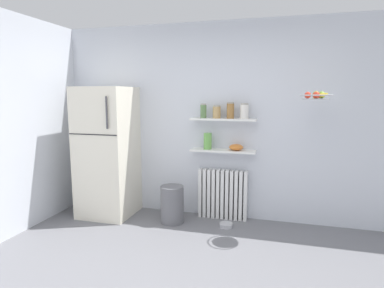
% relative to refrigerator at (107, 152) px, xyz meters
% --- Properties ---
extents(ground_plane, '(7.04, 7.04, 0.00)m').
position_rel_refrigerator_xyz_m(ground_plane, '(1.49, -1.16, -0.88)').
color(ground_plane, slate).
extents(back_wall, '(7.04, 0.10, 2.60)m').
position_rel_refrigerator_xyz_m(back_wall, '(1.49, 0.39, 0.42)').
color(back_wall, silver).
rests_on(back_wall, ground_plane).
extents(refrigerator, '(0.69, 0.72, 1.76)m').
position_rel_refrigerator_xyz_m(refrigerator, '(0.00, 0.00, 0.00)').
color(refrigerator, silver).
rests_on(refrigerator, ground_plane).
extents(radiator, '(0.65, 0.12, 0.67)m').
position_rel_refrigerator_xyz_m(radiator, '(1.56, 0.26, -0.55)').
color(radiator, white).
rests_on(radiator, ground_plane).
extents(wall_shelf_lower, '(0.85, 0.22, 0.02)m').
position_rel_refrigerator_xyz_m(wall_shelf_lower, '(1.56, 0.23, 0.05)').
color(wall_shelf_lower, white).
extents(wall_shelf_upper, '(0.85, 0.22, 0.02)m').
position_rel_refrigerator_xyz_m(wall_shelf_upper, '(1.56, 0.23, 0.46)').
color(wall_shelf_upper, white).
extents(storage_jar_0, '(0.08, 0.08, 0.19)m').
position_rel_refrigerator_xyz_m(storage_jar_0, '(1.30, 0.23, 0.57)').
color(storage_jar_0, '#5B7F4C').
rests_on(storage_jar_0, wall_shelf_upper).
extents(storage_jar_1, '(0.10, 0.10, 0.17)m').
position_rel_refrigerator_xyz_m(storage_jar_1, '(1.48, 0.23, 0.56)').
color(storage_jar_1, tan).
rests_on(storage_jar_1, wall_shelf_upper).
extents(storage_jar_2, '(0.09, 0.09, 0.21)m').
position_rel_refrigerator_xyz_m(storage_jar_2, '(1.65, 0.23, 0.58)').
color(storage_jar_2, olive).
rests_on(storage_jar_2, wall_shelf_upper).
extents(storage_jar_3, '(0.11, 0.11, 0.20)m').
position_rel_refrigerator_xyz_m(storage_jar_3, '(1.83, 0.23, 0.57)').
color(storage_jar_3, silver).
rests_on(storage_jar_3, wall_shelf_upper).
extents(vase, '(0.11, 0.11, 0.21)m').
position_rel_refrigerator_xyz_m(vase, '(1.36, 0.23, 0.17)').
color(vase, '#66A84C').
rests_on(vase, wall_shelf_lower).
extents(shelf_bowl, '(0.18, 0.18, 0.08)m').
position_rel_refrigerator_xyz_m(shelf_bowl, '(1.74, 0.23, 0.11)').
color(shelf_bowl, orange).
rests_on(shelf_bowl, wall_shelf_lower).
extents(trash_bin, '(0.30, 0.30, 0.49)m').
position_rel_refrigerator_xyz_m(trash_bin, '(0.95, -0.06, -0.64)').
color(trash_bin, slate).
rests_on(trash_bin, ground_plane).
extents(pet_food_bowl, '(0.17, 0.17, 0.05)m').
position_rel_refrigerator_xyz_m(pet_food_bowl, '(1.67, -0.03, -0.86)').
color(pet_food_bowl, '#B7B7BC').
rests_on(pet_food_bowl, ground_plane).
extents(hanging_fruit_basket, '(0.35, 0.35, 0.09)m').
position_rel_refrigerator_xyz_m(hanging_fruit_basket, '(2.65, -0.07, 0.77)').
color(hanging_fruit_basket, '#B2B2B7').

